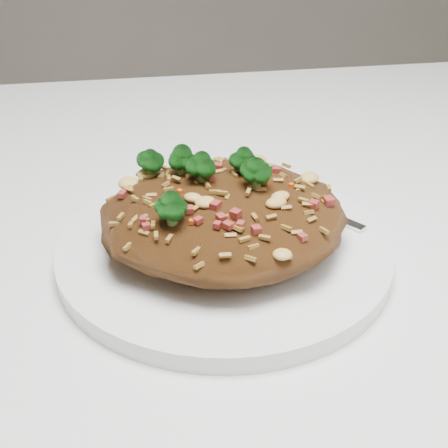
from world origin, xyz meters
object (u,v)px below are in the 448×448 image
at_px(dining_table, 254,317).
at_px(fried_rice, 223,206).
at_px(plate, 224,249).
at_px(fork, 287,198).

distance_m(dining_table, fried_rice, 0.14).
distance_m(plate, fork, 0.08).
xyz_separation_m(dining_table, fried_rice, (-0.03, -0.03, 0.13)).
relative_size(dining_table, fork, 8.74).
distance_m(dining_table, plate, 0.11).
bearing_deg(fried_rice, plate, -47.47).
height_order(dining_table, plate, plate).
bearing_deg(plate, fork, 41.33).
xyz_separation_m(dining_table, fork, (0.03, 0.02, 0.11)).
xyz_separation_m(fried_rice, fork, (0.06, 0.05, -0.03)).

